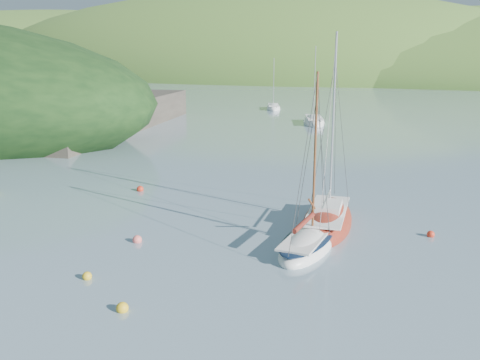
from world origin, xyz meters
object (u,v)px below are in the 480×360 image
at_px(distant_sloop_c, 273,108).
at_px(daysailer_white, 308,244).
at_px(distant_sloop_a, 314,122).
at_px(sloop_red, 327,222).

bearing_deg(distant_sloop_c, daysailer_white, -90.44).
distance_m(daysailer_white, distant_sloop_c, 61.02).
height_order(distant_sloop_a, distant_sloop_c, distant_sloop_a).
xyz_separation_m(sloop_red, distant_sloop_c, (-21.30, 53.48, -0.06)).
distance_m(sloop_red, distant_sloop_c, 57.57).
distance_m(sloop_red, distant_sloop_a, 41.07).
relative_size(distant_sloop_a, distant_sloop_c, 1.22).
xyz_separation_m(daysailer_white, sloop_red, (0.09, 3.74, 0.00)).
bearing_deg(daysailer_white, distant_sloop_c, 112.76).
bearing_deg(distant_sloop_c, distant_sloop_a, -74.40).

